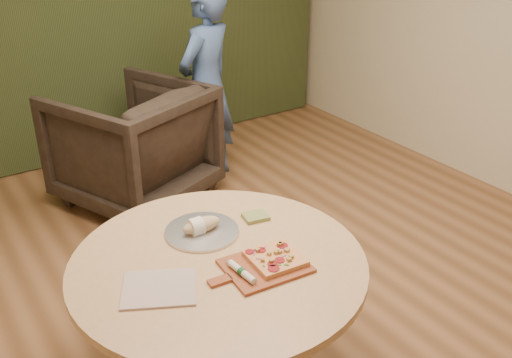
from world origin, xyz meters
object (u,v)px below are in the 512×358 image
Objects in this scene: armchair at (133,140)px; person_standing at (206,86)px; pedestal_table at (219,285)px; cutlery_roll at (242,272)px; bread_roll at (200,226)px; serving_tray at (202,231)px; pizza_paddle at (263,267)px; flatbread_pizza at (275,258)px.

person_standing reaches higher than armchair.
pedestal_table is at bearing 36.04° from person_standing.
cutlery_roll is 0.41m from bread_roll.
cutlery_roll is 0.12× the size of person_standing.
person_standing is at bearing 62.08° from pedestal_table.
cutlery_roll is 2.28m from armchair.
serving_tray is at bearing 81.47° from cutlery_roll.
bread_roll is at bearing 82.71° from cutlery_roll.
flatbread_pizza is at bearing 6.79° from pizza_paddle.
cutlery_roll is 0.41m from serving_tray.
armchair reaches higher than bread_roll.
pizza_paddle is 2.29× the size of cutlery_roll.
serving_tray is 1.87m from armchair.
pizza_paddle is 0.41m from bread_roll.
cutlery_roll is 2.50m from person_standing.
flatbread_pizza is at bearing -39.25° from pedestal_table.
serving_tray is 0.35× the size of armchair.
bread_roll is at bearing 55.41° from armchair.
armchair is at bearing 77.99° from bread_roll.
flatbread_pizza is at bearing -1.30° from cutlery_roll.
pedestal_table is 3.72× the size of serving_tray.
bread_roll reaches higher than cutlery_roll.
pedestal_table is 2.91× the size of pizza_paddle.
pedestal_table is at bearing 133.22° from pizza_paddle.
serving_tray is at bearing 34.20° from person_standing.
pizza_paddle reaches higher than pedestal_table.
pizza_paddle is at bearing -177.65° from flatbread_pizza.
cutlery_roll reaches higher than pizza_paddle.
serving_tray is (-0.15, 0.40, -0.02)m from flatbread_pizza.
pedestal_table is 0.30m from bread_roll.
cutlery_roll is at bearing 38.21° from person_standing.
flatbread_pizza is at bearing 61.51° from armchair.
serving_tray reaches higher than pedestal_table.
bread_roll is at bearing 33.99° from person_standing.
pedestal_table is at bearing -101.49° from serving_tray.
pizza_paddle is at bearing 40.55° from person_standing.
person_standing is (1.11, 2.09, 0.21)m from pedestal_table.
pedestal_table is 0.26m from pizza_paddle.
pedestal_table is 0.81× the size of person_standing.
flatbread_pizza is at bearing -68.43° from bread_roll.
person_standing reaches higher than serving_tray.
cutlery_roll is at bearing -84.24° from pedestal_table.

